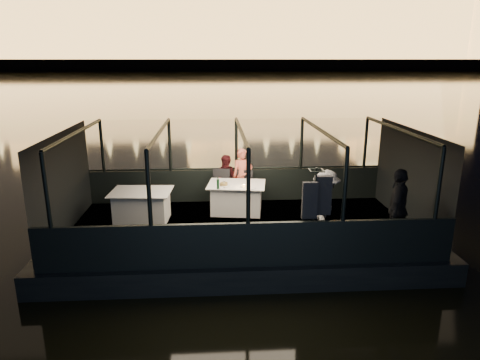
{
  "coord_description": "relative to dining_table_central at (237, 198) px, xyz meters",
  "views": [
    {
      "loc": [
        -0.63,
        -9.44,
        4.36
      ],
      "look_at": [
        0.0,
        0.4,
        1.55
      ],
      "focal_mm": 32.0,
      "sensor_mm": 36.0,
      "label": 1
    }
  ],
  "objects": [
    {
      "name": "gunwale_port",
      "position": [
        0.05,
        0.96,
        0.06
      ],
      "size": [
        8.0,
        0.08,
        0.9
      ],
      "primitive_type": "cube",
      "color": "black",
      "rests_on": "boat_deck"
    },
    {
      "name": "chair_port_right",
      "position": [
        0.26,
        0.45,
        0.06
      ],
      "size": [
        0.56,
        0.56,
        0.95
      ],
      "primitive_type": "cube",
      "rotation": [
        0.0,
        0.0,
        -0.32
      ],
      "color": "black",
      "rests_on": "boat_deck"
    },
    {
      "name": "wine_glass_white",
      "position": [
        -0.33,
        -0.35,
        0.48
      ],
      "size": [
        0.07,
        0.07,
        0.17
      ],
      "primitive_type": null,
      "rotation": [
        0.0,
        0.0,
        -0.23
      ],
      "color": "silver",
      "rests_on": "dining_table_central"
    },
    {
      "name": "coat_stand",
      "position": [
        1.37,
        -2.76,
        0.51
      ],
      "size": [
        0.62,
        0.56,
        1.87
      ],
      "primitive_type": null,
      "rotation": [
        0.0,
        0.0,
        0.31
      ],
      "color": "black",
      "rests_on": "boat_deck"
    },
    {
      "name": "plate_near",
      "position": [
        0.36,
        -0.42,
        0.39
      ],
      "size": [
        0.26,
        0.26,
        0.01
      ],
      "primitive_type": "cylinder",
      "rotation": [
        0.0,
        0.0,
        0.16
      ],
      "color": "silver",
      "rests_on": "dining_table_central"
    },
    {
      "name": "cabin_glass_port",
      "position": [
        0.05,
        0.96,
        1.21
      ],
      "size": [
        8.0,
        0.02,
        1.4
      ],
      "primitive_type": null,
      "color": "#99B2B2",
      "rests_on": "gunwale_port"
    },
    {
      "name": "end_wall_fore",
      "position": [
        -3.95,
        -1.04,
        0.76
      ],
      "size": [
        0.02,
        4.0,
        2.3
      ],
      "primitive_type": null,
      "color": "black",
      "rests_on": "boat_deck"
    },
    {
      "name": "amber_candle",
      "position": [
        0.16,
        -0.3,
        0.42
      ],
      "size": [
        0.06,
        0.06,
        0.07
      ],
      "primitive_type": "cylinder",
      "rotation": [
        0.0,
        0.0,
        0.34
      ],
      "color": "gold",
      "rests_on": "dining_table_central"
    },
    {
      "name": "passenger_stripe",
      "position": [
        1.82,
        -1.9,
        0.47
      ],
      "size": [
        0.94,
        1.17,
        1.59
      ],
      "primitive_type": "imported",
      "rotation": [
        0.0,
        0.0,
        1.16
      ],
      "color": "silver",
      "rests_on": "boat_deck"
    },
    {
      "name": "plate_far",
      "position": [
        -0.28,
        -0.18,
        0.39
      ],
      "size": [
        0.31,
        0.31,
        0.02
      ],
      "primitive_type": "cylinder",
      "rotation": [
        0.0,
        0.0,
        0.31
      ],
      "color": "silver",
      "rests_on": "dining_table_central"
    },
    {
      "name": "bread_basket",
      "position": [
        -0.33,
        -0.14,
        0.42
      ],
      "size": [
        0.25,
        0.25,
        0.08
      ],
      "primitive_type": "cylinder",
      "rotation": [
        0.0,
        0.0,
        0.32
      ],
      "color": "olive",
      "rests_on": "dining_table_central"
    },
    {
      "name": "chair_port_left",
      "position": [
        -0.37,
        0.45,
        0.06
      ],
      "size": [
        0.56,
        0.56,
        0.99
      ],
      "primitive_type": "cube",
      "rotation": [
        0.0,
        0.0,
        -0.23
      ],
      "color": "black",
      "rests_on": "boat_deck"
    },
    {
      "name": "wine_bottle",
      "position": [
        -0.48,
        -0.41,
        0.53
      ],
      "size": [
        0.09,
        0.09,
        0.3
      ],
      "primitive_type": "cylinder",
      "rotation": [
        0.0,
        0.0,
        0.41
      ],
      "color": "#14391E",
      "rests_on": "dining_table_central"
    },
    {
      "name": "embankment",
      "position": [
        0.05,
        208.96,
        0.11
      ],
      "size": [
        400.0,
        140.0,
        6.0
      ],
      "primitive_type": "cube",
      "color": "#423D33",
      "rests_on": "ground"
    },
    {
      "name": "cabin_roof_glass",
      "position": [
        0.05,
        -1.04,
        1.91
      ],
      "size": [
        8.0,
        4.0,
        0.02
      ],
      "primitive_type": null,
      "color": "#99B2B2",
      "rests_on": "boat_deck"
    },
    {
      "name": "dining_table_aft",
      "position": [
        -2.35,
        -0.48,
        0.0
      ],
      "size": [
        1.52,
        1.15,
        0.77
      ],
      "primitive_type": "cube",
      "rotation": [
        0.0,
        0.0,
        -0.07
      ],
      "color": "silver",
      "rests_on": "boat_deck"
    },
    {
      "name": "canopy_ribs",
      "position": [
        0.05,
        -1.04,
        0.76
      ],
      "size": [
        8.0,
        4.0,
        2.3
      ],
      "primitive_type": null,
      "color": "black",
      "rests_on": "boat_deck"
    },
    {
      "name": "river_water",
      "position": [
        0.05,
        78.96,
        -0.89
      ],
      "size": [
        500.0,
        500.0,
        0.0
      ],
      "primitive_type": "plane",
      "color": "black",
      "rests_on": "ground"
    },
    {
      "name": "dining_table_central",
      "position": [
        0.0,
        0.0,
        0.0
      ],
      "size": [
        1.59,
        1.25,
        0.77
      ],
      "primitive_type": "cube",
      "rotation": [
        0.0,
        0.0,
        -0.15
      ],
      "color": "silver",
      "rests_on": "boat_deck"
    },
    {
      "name": "wine_glass_red",
      "position": [
        0.3,
        0.0,
        0.48
      ],
      "size": [
        0.08,
        0.08,
        0.2
      ],
      "primitive_type": null,
      "rotation": [
        0.0,
        0.0,
        -0.2
      ],
      "color": "silver",
      "rests_on": "dining_table_central"
    },
    {
      "name": "person_man_maroon",
      "position": [
        -0.21,
        0.72,
        0.36
      ],
      "size": [
        0.71,
        0.58,
        1.36
      ],
      "primitive_type": "imported",
      "rotation": [
        0.0,
        0.0,
        -0.12
      ],
      "color": "#401215",
      "rests_on": "boat_deck"
    },
    {
      "name": "gunwale_starboard",
      "position": [
        0.05,
        -3.04,
        0.06
      ],
      "size": [
        8.0,
        0.08,
        0.9
      ],
      "primitive_type": "cube",
      "color": "black",
      "rests_on": "boat_deck"
    },
    {
      "name": "passenger_dark",
      "position": [
        3.19,
        -2.4,
        0.47
      ],
      "size": [
        0.9,
        1.09,
        1.74
      ],
      "primitive_type": "imported",
      "rotation": [
        0.0,
        0.0,
        4.16
      ],
      "color": "black",
      "rests_on": "boat_deck"
    },
    {
      "name": "person_woman_coral",
      "position": [
        0.2,
        0.72,
        0.36
      ],
      "size": [
        0.58,
        0.41,
        1.53
      ],
      "primitive_type": "imported",
      "rotation": [
        0.0,
        0.0,
        0.08
      ],
      "color": "#E46B52",
      "rests_on": "boat_deck"
    },
    {
      "name": "cabin_glass_starboard",
      "position": [
        0.05,
        -3.04,
        1.21
      ],
      "size": [
        8.0,
        0.02,
        1.4
      ],
      "primitive_type": null,
      "color": "#99B2B2",
      "rests_on": "gunwale_starboard"
    },
    {
      "name": "boat_deck",
      "position": [
        0.05,
        -1.04,
        -0.41
      ],
      "size": [
        8.0,
        4.0,
        0.04
      ],
      "primitive_type": "cube",
      "color": "black",
      "rests_on": "boat_hull"
    },
    {
      "name": "boat_hull",
      "position": [
        0.05,
        -1.04,
        -0.89
      ],
      "size": [
        8.6,
        4.4,
        1.0
      ],
      "primitive_type": "cube",
      "color": "black",
      "rests_on": "river_water"
    },
    {
      "name": "end_wall_aft",
      "position": [
        4.05,
        -1.04,
        0.76
      ],
      "size": [
        0.02,
        4.0,
        2.3
      ],
      "primitive_type": null,
      "color": "black",
      "rests_on": "boat_deck"
    }
  ]
}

